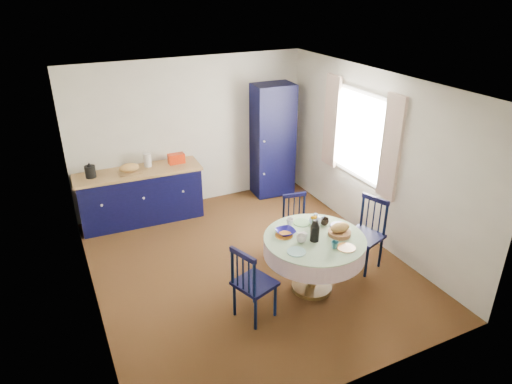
# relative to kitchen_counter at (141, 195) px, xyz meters

# --- Properties ---
(floor) EXTENTS (4.50, 4.50, 0.00)m
(floor) POSITION_rel_kitchen_counter_xyz_m (1.00, -1.96, -0.45)
(floor) COLOR black
(floor) RESTS_ON ground
(ceiling) EXTENTS (4.50, 4.50, 0.00)m
(ceiling) POSITION_rel_kitchen_counter_xyz_m (1.00, -1.96, 2.05)
(ceiling) COLOR white
(ceiling) RESTS_ON wall_back
(wall_back) EXTENTS (4.00, 0.02, 2.50)m
(wall_back) POSITION_rel_kitchen_counter_xyz_m (1.00, 0.29, 0.80)
(wall_back) COLOR beige
(wall_back) RESTS_ON floor
(wall_left) EXTENTS (0.02, 4.50, 2.50)m
(wall_left) POSITION_rel_kitchen_counter_xyz_m (-1.00, -1.96, 0.80)
(wall_left) COLOR beige
(wall_left) RESTS_ON floor
(wall_right) EXTENTS (0.02, 4.50, 2.50)m
(wall_right) POSITION_rel_kitchen_counter_xyz_m (3.00, -1.96, 0.80)
(wall_right) COLOR beige
(wall_right) RESTS_ON floor
(window) EXTENTS (0.10, 1.74, 1.45)m
(window) POSITION_rel_kitchen_counter_xyz_m (2.95, -1.66, 1.07)
(window) COLOR white
(window) RESTS_ON wall_right
(kitchen_counter) EXTENTS (1.98, 0.69, 1.11)m
(kitchen_counter) POSITION_rel_kitchen_counter_xyz_m (0.00, 0.00, 0.00)
(kitchen_counter) COLOR black
(kitchen_counter) RESTS_ON floor
(pantry_cabinet) EXTENTS (0.73, 0.54, 2.00)m
(pantry_cabinet) POSITION_rel_kitchen_counter_xyz_m (2.40, 0.04, 0.55)
(pantry_cabinet) COLOR black
(pantry_cabinet) RESTS_ON floor
(dining_table) EXTENTS (1.24, 1.24, 1.03)m
(dining_table) POSITION_rel_kitchen_counter_xyz_m (1.53, -2.77, 0.18)
(dining_table) COLOR #543E18
(dining_table) RESTS_ON floor
(chair_left) EXTENTS (0.52, 0.54, 0.95)m
(chair_left) POSITION_rel_kitchen_counter_xyz_m (0.60, -2.93, 0.03)
(chair_left) COLOR black
(chair_left) RESTS_ON floor
(chair_far) EXTENTS (0.44, 0.42, 0.86)m
(chair_far) POSITION_rel_kitchen_counter_xyz_m (1.79, -1.89, -0.02)
(chair_far) COLOR black
(chair_far) RESTS_ON floor
(chair_right) EXTENTS (0.54, 0.56, 0.99)m
(chair_right) POSITION_rel_kitchen_counter_xyz_m (2.44, -2.62, 0.05)
(chair_right) COLOR black
(chair_right) RESTS_ON floor
(mug_a) EXTENTS (0.12, 0.12, 0.09)m
(mug_a) POSITION_rel_kitchen_counter_xyz_m (1.32, -2.78, 0.35)
(mug_a) COLOR silver
(mug_a) RESTS_ON dining_table
(mug_b) EXTENTS (0.09, 0.09, 0.08)m
(mug_b) POSITION_rel_kitchen_counter_xyz_m (1.60, -3.07, 0.34)
(mug_b) COLOR #2A646D
(mug_b) RESTS_ON dining_table
(mug_c) EXTENTS (0.11, 0.11, 0.09)m
(mug_c) POSITION_rel_kitchen_counter_xyz_m (1.80, -2.55, 0.35)
(mug_c) COLOR black
(mug_c) RESTS_ON dining_table
(mug_d) EXTENTS (0.10, 0.10, 0.09)m
(mug_d) POSITION_rel_kitchen_counter_xyz_m (1.40, -2.37, 0.35)
(mug_d) COLOR silver
(mug_d) RESTS_ON dining_table
(cobalt_bowl) EXTENTS (0.24, 0.24, 0.06)m
(cobalt_bowl) POSITION_rel_kitchen_counter_xyz_m (1.24, -2.54, 0.33)
(cobalt_bowl) COLOR navy
(cobalt_bowl) RESTS_ON dining_table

